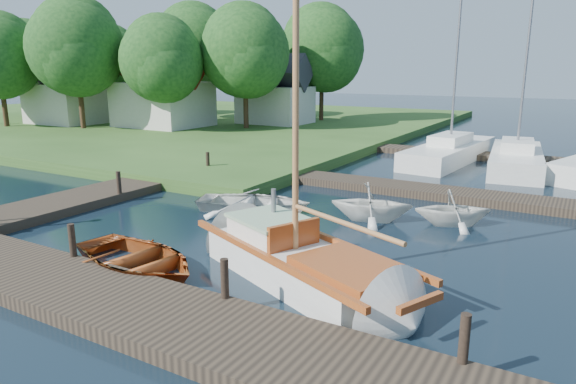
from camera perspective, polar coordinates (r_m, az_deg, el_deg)
The scene contains 27 objects.
ground at distance 15.07m, azimuth 0.00°, elevation -4.44°, with size 160.00×160.00×0.00m, color black.
near_dock at distance 10.64m, azimuth -16.92°, elevation -12.13°, with size 18.00×2.20×0.30m, color black.
left_dock at distance 21.42m, azimuth -15.99°, elevation 0.88°, with size 2.20×18.00×0.30m, color black.
far_dock at distance 20.09m, azimuth 14.43°, elevation 0.16°, with size 14.00×1.60×0.30m, color black.
shore at distance 49.42m, azimuth -15.50°, elevation 7.95°, with size 50.00×40.00×0.50m, color #2E511E.
mooring_post_1 at distance 13.21m, azimuth -22.85°, elevation -4.96°, with size 0.16×0.16×0.80m, color black.
mooring_post_2 at distance 10.14m, azimuth -7.05°, elevation -9.51°, with size 0.16×0.16×0.80m, color black.
mooring_post_3 at distance 8.45m, azimuth 19.01°, elevation -15.13°, with size 0.16×0.16×0.80m, color black.
mooring_post_4 at distance 19.26m, azimuth -18.29°, elevation 1.02°, with size 0.16×0.16×0.80m, color black.
mooring_post_5 at distance 22.80m, azimuth -8.90°, elevation 3.40°, with size 0.16×0.16×0.80m, color black.
sailboat at distance 11.57m, azimuth 1.90°, elevation -8.33°, with size 7.33×4.68×9.83m.
dinghy at distance 12.70m, azimuth -16.52°, elevation -6.64°, with size 2.71×3.80×0.79m, color #913714.
tender_a at distance 17.14m, azimuth -3.84°, elevation -0.88°, with size 2.70×3.78×0.78m, color silver.
tender_b at distance 16.21m, azimuth 9.28°, elevation -0.90°, with size 2.16×2.50×1.32m, color silver.
tender_d at distance 16.34m, azimuth 17.90°, elevation -1.48°, with size 1.97×2.28×1.20m, color silver.
marina_boat_1 at distance 27.68m, azimuth 17.55°, elevation 4.44°, with size 3.02×8.90×11.54m.
marina_boat_2 at distance 26.55m, azimuth 24.02°, elevation 3.55°, with size 3.07×7.86×11.86m.
house_a at distance 39.36m, azimuth -13.76°, elevation 10.71°, with size 6.30×5.00×6.29m.
house_b at distance 44.05m, azimuth -23.24°, elevation 10.03°, with size 5.77×4.50×5.79m.
house_c at distance 40.45m, azimuth -1.42°, elevation 10.61°, with size 5.25×4.00×5.28m.
tree_1 at distance 39.67m, azimuth -22.43°, elevation 14.64°, with size 6.70×6.70×9.20m.
tree_2 at distance 36.54m, azimuth -13.80°, elevation 14.11°, with size 5.83×5.75×7.82m.
tree_3 at distance 37.11m, azimuth -4.77°, elevation 15.29°, with size 6.41×6.38×8.74m.
tree_4 at distance 45.19m, azimuth -10.41°, elevation 15.52°, with size 7.01×7.01×9.66m.
tree_5 at distance 49.37m, azimuth -19.21°, elevation 13.71°, with size 6.00×5.94×8.10m.
tree_6 at distance 51.74m, azimuth -27.15°, elevation 13.21°, with size 6.24×6.20×8.46m.
tree_7 at distance 42.99m, azimuth 3.85°, elevation 15.59°, with size 6.83×6.83×9.38m.
Camera 1 is at (7.23, -12.37, 4.65)m, focal length 32.00 mm.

